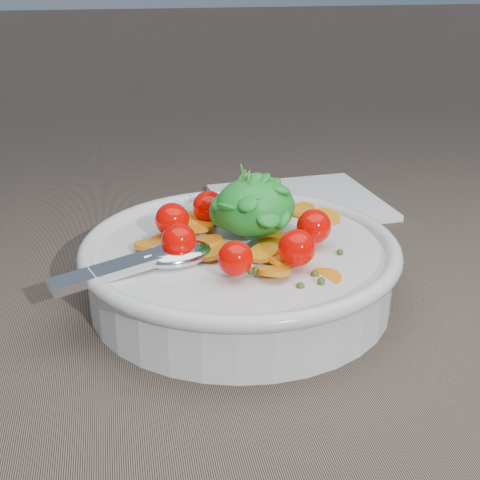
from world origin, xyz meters
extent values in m
plane|color=#6D5C4D|center=(0.00, 0.00, 0.00)|extent=(6.00, 6.00, 0.00)
cylinder|color=silver|center=(-0.02, -0.01, 0.02)|extent=(0.23, 0.23, 0.04)
torus|color=silver|center=(-0.02, -0.01, 0.04)|extent=(0.24, 0.24, 0.01)
cylinder|color=silver|center=(-0.02, -0.01, 0.00)|extent=(0.11, 0.11, 0.01)
cylinder|color=brown|center=(-0.02, -0.01, 0.02)|extent=(0.21, 0.21, 0.03)
cylinder|color=orange|center=(0.05, 0.02, 0.04)|extent=(0.03, 0.03, 0.01)
cylinder|color=orange|center=(0.00, -0.05, 0.05)|extent=(0.03, 0.03, 0.01)
cylinder|color=orange|center=(0.03, -0.07, 0.04)|extent=(0.04, 0.04, 0.01)
cylinder|color=orange|center=(-0.09, -0.01, 0.05)|extent=(0.03, 0.03, 0.01)
cylinder|color=orange|center=(-0.06, 0.04, 0.05)|extent=(0.04, 0.04, 0.01)
cylinder|color=orange|center=(-0.06, 0.02, 0.05)|extent=(0.03, 0.03, 0.01)
cylinder|color=orange|center=(0.06, 0.03, 0.05)|extent=(0.03, 0.03, 0.01)
cylinder|color=orange|center=(-0.04, -0.01, 0.05)|extent=(0.03, 0.03, 0.01)
cylinder|color=orange|center=(-0.07, 0.01, 0.05)|extent=(0.03, 0.03, 0.00)
cylinder|color=orange|center=(-0.02, -0.04, 0.04)|extent=(0.03, 0.03, 0.01)
cylinder|color=orange|center=(-0.05, 0.04, 0.05)|extent=(0.03, 0.03, 0.01)
cylinder|color=orange|center=(-0.01, -0.04, 0.05)|extent=(0.03, 0.03, 0.01)
cylinder|color=orange|center=(-0.05, 0.02, 0.05)|extent=(0.04, 0.04, 0.00)
cylinder|color=orange|center=(0.04, 0.05, 0.05)|extent=(0.03, 0.03, 0.01)
cylinder|color=orange|center=(-0.08, -0.02, 0.04)|extent=(0.04, 0.04, 0.01)
cylinder|color=orange|center=(0.01, 0.03, 0.04)|extent=(0.03, 0.03, 0.01)
cylinder|color=orange|center=(-0.04, -0.02, 0.05)|extent=(0.03, 0.03, 0.01)
cylinder|color=orange|center=(-0.07, -0.01, 0.05)|extent=(0.02, 0.02, 0.00)
cylinder|color=orange|center=(0.02, -0.01, 0.04)|extent=(0.04, 0.04, 0.01)
cylinder|color=orange|center=(0.01, -0.02, 0.05)|extent=(0.03, 0.03, 0.01)
cylinder|color=orange|center=(-0.01, -0.07, 0.05)|extent=(0.03, 0.03, 0.01)
sphere|color=#444D19|center=(-0.03, 0.04, 0.04)|extent=(0.01, 0.01, 0.01)
sphere|color=#444D19|center=(0.02, -0.07, 0.04)|extent=(0.01, 0.01, 0.01)
sphere|color=#444D19|center=(-0.02, -0.06, 0.05)|extent=(0.01, 0.01, 0.01)
sphere|color=#444D19|center=(-0.06, 0.04, 0.04)|extent=(0.01, 0.01, 0.01)
sphere|color=#444D19|center=(-0.06, 0.00, 0.05)|extent=(0.01, 0.01, 0.01)
sphere|color=#444D19|center=(0.02, -0.08, 0.05)|extent=(0.01, 0.01, 0.01)
sphere|color=#444D19|center=(-0.01, 0.02, 0.05)|extent=(0.01, 0.01, 0.01)
sphere|color=#444D19|center=(0.02, -0.03, 0.04)|extent=(0.00, 0.00, 0.00)
sphere|color=#444D19|center=(-0.05, 0.03, 0.04)|extent=(0.01, 0.01, 0.01)
sphere|color=#444D19|center=(0.00, -0.04, 0.04)|extent=(0.01, 0.01, 0.01)
sphere|color=#444D19|center=(0.05, -0.04, 0.05)|extent=(0.01, 0.01, 0.01)
sphere|color=#444D19|center=(0.01, -0.08, 0.04)|extent=(0.01, 0.01, 0.01)
sphere|color=#444D19|center=(-0.02, -0.06, 0.05)|extent=(0.01, 0.01, 0.01)
sphere|color=#444D19|center=(-0.01, 0.05, 0.05)|extent=(0.01, 0.01, 0.01)
sphere|color=#444D19|center=(-0.02, 0.04, 0.05)|extent=(0.01, 0.01, 0.01)
sphere|color=#444D19|center=(-0.05, 0.03, 0.05)|extent=(0.01, 0.01, 0.01)
sphere|color=#444D19|center=(0.00, -0.06, 0.05)|extent=(0.01, 0.01, 0.01)
sphere|color=#EA0400|center=(0.03, -0.02, 0.06)|extent=(0.03, 0.03, 0.03)
sphere|color=#EA0400|center=(0.01, 0.04, 0.06)|extent=(0.02, 0.02, 0.02)
sphere|color=#EA0400|center=(-0.04, 0.04, 0.06)|extent=(0.03, 0.03, 0.03)
sphere|color=#EA0400|center=(-0.07, 0.01, 0.06)|extent=(0.03, 0.03, 0.03)
sphere|color=#EA0400|center=(-0.07, -0.03, 0.06)|extent=(0.02, 0.02, 0.02)
sphere|color=#EA0400|center=(-0.03, -0.06, 0.06)|extent=(0.02, 0.02, 0.02)
sphere|color=#EA0400|center=(0.01, -0.06, 0.06)|extent=(0.03, 0.03, 0.03)
ellipsoid|color=green|center=(-0.01, 0.00, 0.07)|extent=(0.06, 0.05, 0.04)
ellipsoid|color=green|center=(-0.02, 0.01, 0.06)|extent=(0.03, 0.03, 0.03)
ellipsoid|color=green|center=(0.02, 0.04, 0.06)|extent=(0.02, 0.02, 0.01)
ellipsoid|color=green|center=(0.01, -0.01, 0.09)|extent=(0.02, 0.02, 0.01)
ellipsoid|color=green|center=(0.01, 0.01, 0.08)|extent=(0.03, 0.03, 0.02)
ellipsoid|color=green|center=(-0.01, 0.01, 0.09)|extent=(0.02, 0.02, 0.02)
ellipsoid|color=green|center=(-0.01, 0.00, 0.08)|extent=(0.02, 0.02, 0.02)
ellipsoid|color=green|center=(-0.01, 0.00, 0.08)|extent=(0.02, 0.03, 0.02)
ellipsoid|color=green|center=(-0.01, -0.01, 0.08)|extent=(0.03, 0.03, 0.02)
ellipsoid|color=green|center=(-0.03, 0.00, 0.08)|extent=(0.03, 0.03, 0.02)
ellipsoid|color=green|center=(0.00, 0.00, 0.09)|extent=(0.02, 0.03, 0.02)
ellipsoid|color=green|center=(0.00, -0.03, 0.07)|extent=(0.02, 0.02, 0.02)
ellipsoid|color=green|center=(-0.03, -0.01, 0.08)|extent=(0.02, 0.02, 0.02)
ellipsoid|color=green|center=(0.02, 0.02, 0.06)|extent=(0.03, 0.03, 0.02)
ellipsoid|color=green|center=(-0.02, -0.02, 0.08)|extent=(0.02, 0.02, 0.01)
ellipsoid|color=green|center=(0.00, 0.02, 0.08)|extent=(0.03, 0.03, 0.01)
ellipsoid|color=green|center=(-0.01, 0.00, 0.08)|extent=(0.02, 0.02, 0.02)
ellipsoid|color=green|center=(-0.01, 0.00, 0.08)|extent=(0.02, 0.02, 0.01)
ellipsoid|color=green|center=(0.00, 0.02, 0.08)|extent=(0.02, 0.02, 0.01)
ellipsoid|color=green|center=(-0.01, 0.02, 0.07)|extent=(0.01, 0.02, 0.01)
ellipsoid|color=green|center=(0.00, 0.00, 0.09)|extent=(0.02, 0.02, 0.02)
ellipsoid|color=green|center=(0.01, -0.02, 0.07)|extent=(0.02, 0.03, 0.02)
ellipsoid|color=green|center=(0.00, 0.01, 0.09)|extent=(0.03, 0.03, 0.02)
ellipsoid|color=green|center=(0.00, 0.00, 0.08)|extent=(0.03, 0.03, 0.01)
ellipsoid|color=green|center=(-0.01, 0.00, 0.09)|extent=(0.02, 0.02, 0.01)
cylinder|color=#4C8C33|center=(-0.02, -0.01, 0.08)|extent=(0.01, 0.01, 0.04)
cylinder|color=#4C8C33|center=(-0.02, 0.00, 0.08)|extent=(0.01, 0.01, 0.04)
cylinder|color=#4C8C33|center=(-0.02, -0.01, 0.08)|extent=(0.01, 0.01, 0.04)
cylinder|color=#4C8C33|center=(-0.01, 0.01, 0.08)|extent=(0.01, 0.00, 0.04)
ellipsoid|color=silver|center=(-0.07, -0.03, 0.05)|extent=(0.06, 0.05, 0.02)
cube|color=silver|center=(-0.11, -0.04, 0.05)|extent=(0.10, 0.05, 0.01)
cylinder|color=silver|center=(-0.08, -0.03, 0.05)|extent=(0.02, 0.01, 0.01)
cube|color=white|center=(0.08, 0.18, 0.00)|extent=(0.18, 0.16, 0.01)
camera|label=1|loc=(-0.11, -0.46, 0.25)|focal=50.00mm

